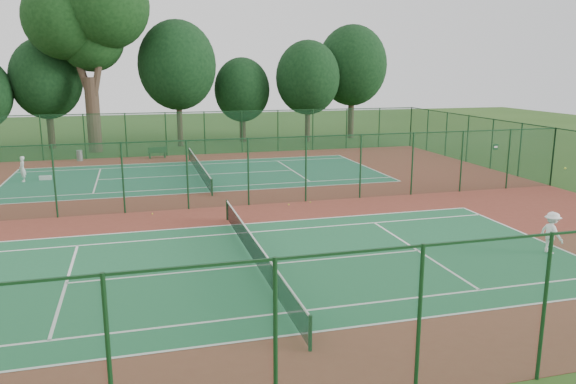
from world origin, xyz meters
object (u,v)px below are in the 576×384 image
(bench, at_px, (157,152))
(big_tree, at_px, (88,18))
(trash_bin, at_px, (80,156))
(player_near, at_px, (552,233))
(kit_bag, at_px, (45,178))
(player_far, at_px, (23,169))

(bench, bearing_deg, big_tree, 125.52)
(trash_bin, distance_m, bench, 5.76)
(player_near, xyz_separation_m, trash_bin, (-19.22, 27.73, -0.42))
(bench, bearing_deg, trash_bin, 170.06)
(player_near, relative_size, kit_bag, 2.30)
(player_near, distance_m, kit_bag, 29.11)
(kit_bag, xyz_separation_m, big_tree, (2.48, 12.10, 10.71))
(player_far, distance_m, kit_bag, 1.42)
(bench, height_order, kit_bag, bench)
(player_far, xyz_separation_m, big_tree, (3.70, 12.36, 10.04))
(player_near, distance_m, player_far, 29.81)
(player_far, bearing_deg, trash_bin, 143.11)
(player_near, height_order, big_tree, big_tree)
(bench, distance_m, kit_bag, 10.08)
(player_near, relative_size, player_far, 1.02)
(trash_bin, height_order, big_tree, big_tree)
(kit_bag, bearing_deg, trash_bin, 84.44)
(trash_bin, relative_size, kit_bag, 1.14)
(trash_bin, relative_size, bench, 0.54)
(trash_bin, height_order, bench, bench)
(bench, bearing_deg, player_near, -71.50)
(kit_bag, height_order, big_tree, big_tree)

